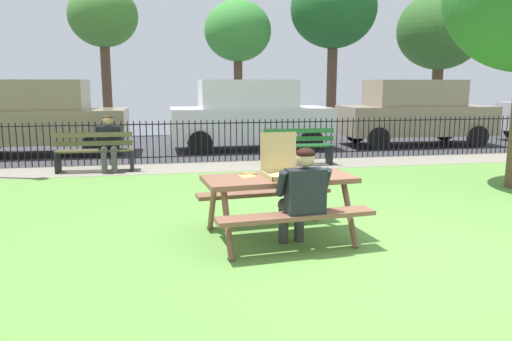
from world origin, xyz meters
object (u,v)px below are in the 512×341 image
adult_at_table (302,194)px  person_on_park_bench (109,141)px  far_tree_midleft (103,18)px  far_tree_midright (334,10)px  picnic_table_foreground (279,191)px  far_tree_center (238,32)px  parked_car_left (38,116)px  far_tree_right (440,31)px  park_bench_left (95,152)px  pizza_box_open (283,168)px  pizza_slice_on_table (248,175)px  parked_car_right (415,112)px  park_bench_center (297,147)px  parked_car_center (250,114)px

adult_at_table → person_on_park_bench: 6.23m
far_tree_midleft → far_tree_midright: (8.72, 0.00, 0.50)m
far_tree_midright → picnic_table_foreground: bearing=-111.9°
far_tree_midleft → far_tree_center: bearing=0.0°
parked_car_left → far_tree_right: (14.57, 5.62, 2.92)m
park_bench_left → person_on_park_bench: person_on_park_bench is taller
pizza_box_open → far_tree_right: size_ratio=0.09×
person_on_park_bench → parked_car_left: 3.43m
pizza_box_open → pizza_slice_on_table: bearing=162.4°
far_tree_right → park_bench_left: bearing=-146.9°
pizza_box_open → parked_car_right: parked_car_right is taller
pizza_slice_on_table → parked_car_right: (6.42, 7.79, 0.23)m
park_bench_center → parked_car_center: (-0.61, 2.77, 0.59)m
picnic_table_foreground → park_bench_left: (-2.77, 5.15, -0.18)m
picnic_table_foreground → far_tree_midright: 15.14m
parked_car_left → pizza_box_open: bearing=-60.2°
pizza_box_open → far_tree_midleft: 14.32m
far_tree_midleft → far_tree_right: far_tree_right is taller
adult_at_table → park_bench_left: bearing=117.3°
park_bench_center → person_on_park_bench: person_on_park_bench is taller
adult_at_table → far_tree_midright: bearing=69.3°
park_bench_left → parked_car_center: parked_car_center is taller
pizza_slice_on_table → park_bench_left: size_ratio=0.17×
picnic_table_foreground → far_tree_right: (10.08, 13.54, 3.33)m
pizza_box_open → adult_at_table: 0.55m
park_bench_center → parked_car_left: parked_car_left is taller
far_tree_midright → far_tree_center: bearing=180.0°
picnic_table_foreground → park_bench_center: size_ratio=1.19×
adult_at_table → park_bench_left: size_ratio=0.74×
person_on_park_bench → park_bench_center: bearing=-0.3°
adult_at_table → person_on_park_bench: (-2.61, 5.66, 0.00)m
pizza_slice_on_table → far_tree_right: (10.44, 13.41, 3.15)m
parked_car_left → person_on_park_bench: bearing=-53.8°
far_tree_center → parked_car_right: bearing=-51.7°
adult_at_table → parked_car_center: (0.93, 8.41, 0.35)m
far_tree_center → far_tree_midright: far_tree_midright is taller
pizza_box_open → far_tree_midleft: (-3.33, 13.54, 3.29)m
pizza_slice_on_table → parked_car_center: (1.43, 7.79, 0.23)m
picnic_table_foreground → far_tree_midright: bearing=68.1°
pizza_slice_on_table → far_tree_right: bearing=52.1°
adult_at_table → pizza_box_open: bearing=101.2°
park_bench_center → person_on_park_bench: (-4.15, 0.02, 0.24)m
parked_car_center → parked_car_right: size_ratio=0.99×
parked_car_left → far_tree_midleft: far_tree_midleft is taller
park_bench_left → parked_car_right: (8.83, 2.77, 0.59)m
far_tree_midright → person_on_park_bench: bearing=-133.3°
park_bench_center → far_tree_center: 9.03m
adult_at_table → far_tree_center: (1.48, 14.03, 3.08)m
park_bench_left → person_on_park_bench: size_ratio=1.35×
person_on_park_bench → far_tree_right: (12.55, 8.37, 3.27)m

